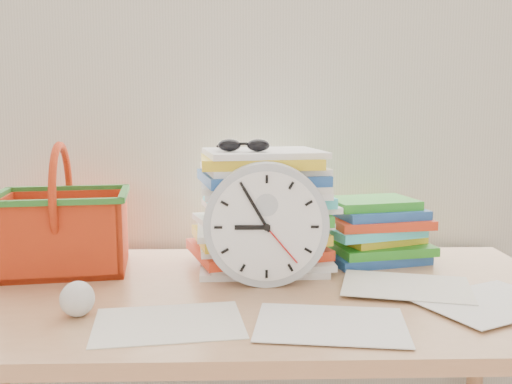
{
  "coord_description": "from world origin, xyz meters",
  "views": [
    {
      "loc": [
        0.0,
        0.43,
        1.13
      ],
      "look_at": [
        0.03,
        1.6,
        0.96
      ],
      "focal_mm": 40.0,
      "sensor_mm": 36.0,
      "label": 1
    }
  ],
  "objects_px": {
    "book_stack": "(376,229)",
    "basket": "(62,208)",
    "paper_stack": "(262,209)",
    "desk": "(240,323)",
    "clock": "(266,224)"
  },
  "relations": [
    {
      "from": "book_stack",
      "to": "basket",
      "type": "distance_m",
      "value": 0.77
    },
    {
      "from": "paper_stack",
      "to": "book_stack",
      "type": "distance_m",
      "value": 0.31
    },
    {
      "from": "desk",
      "to": "clock",
      "type": "relative_size",
      "value": 5.23
    },
    {
      "from": "paper_stack",
      "to": "clock",
      "type": "distance_m",
      "value": 0.14
    },
    {
      "from": "desk",
      "to": "basket",
      "type": "height_order",
      "value": "basket"
    },
    {
      "from": "desk",
      "to": "book_stack",
      "type": "height_order",
      "value": "book_stack"
    },
    {
      "from": "clock",
      "to": "basket",
      "type": "bearing_deg",
      "value": 164.91
    },
    {
      "from": "book_stack",
      "to": "basket",
      "type": "height_order",
      "value": "basket"
    },
    {
      "from": "clock",
      "to": "basket",
      "type": "height_order",
      "value": "basket"
    },
    {
      "from": "clock",
      "to": "desk",
      "type": "bearing_deg",
      "value": -150.0
    },
    {
      "from": "paper_stack",
      "to": "basket",
      "type": "xyz_separation_m",
      "value": [
        -0.47,
        -0.01,
        0.01
      ]
    },
    {
      "from": "paper_stack",
      "to": "book_stack",
      "type": "xyz_separation_m",
      "value": [
        0.29,
        0.06,
        -0.06
      ]
    },
    {
      "from": "desk",
      "to": "paper_stack",
      "type": "xyz_separation_m",
      "value": [
        0.05,
        0.17,
        0.22
      ]
    },
    {
      "from": "clock",
      "to": "book_stack",
      "type": "xyz_separation_m",
      "value": [
        0.29,
        0.2,
        -0.06
      ]
    },
    {
      "from": "book_stack",
      "to": "desk",
      "type": "bearing_deg",
      "value": -145.71
    }
  ]
}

